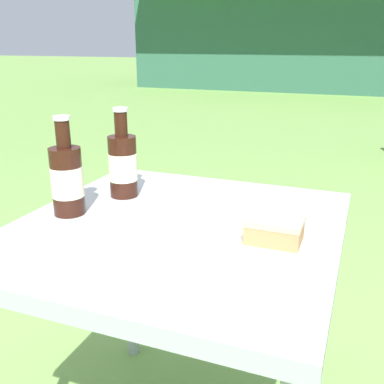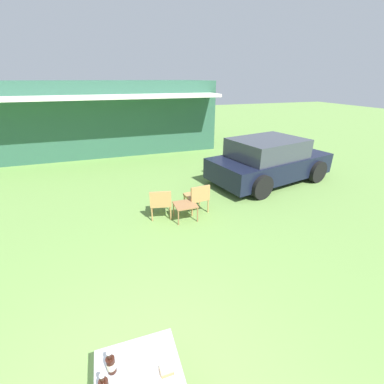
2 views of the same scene
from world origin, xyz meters
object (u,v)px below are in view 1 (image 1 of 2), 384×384
patio_table (177,253)px  cola_bottle_far (67,178)px  cola_bottle_near (123,164)px  cake_on_plate (268,235)px

patio_table → cola_bottle_far: 0.33m
patio_table → cola_bottle_near: size_ratio=3.13×
cake_on_plate → cola_bottle_near: 0.49m
patio_table → cake_on_plate: size_ratio=3.68×
patio_table → cola_bottle_near: 0.31m
cola_bottle_near → cola_bottle_far: (-0.06, -0.17, 0.00)m
cola_bottle_near → cola_bottle_far: bearing=-109.2°
patio_table → cola_bottle_far: size_ratio=3.13×
cake_on_plate → cola_bottle_far: cola_bottle_far is taller
cake_on_plate → cola_bottle_near: bearing=159.0°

